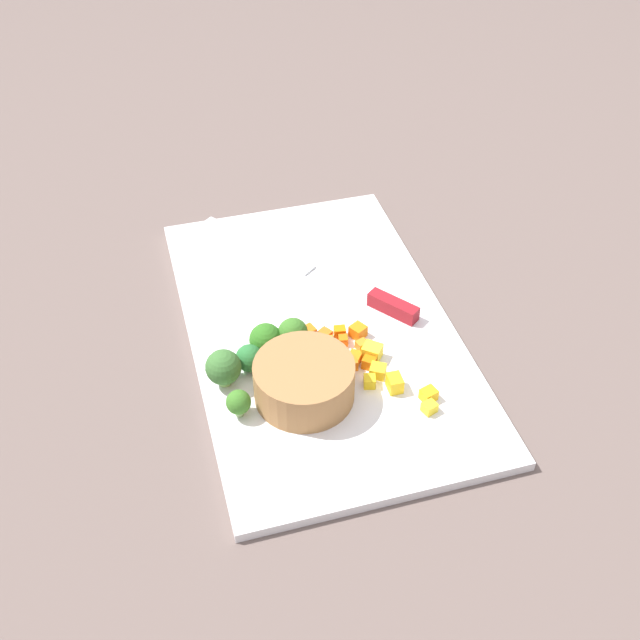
# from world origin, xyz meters

# --- Properties ---
(ground_plane) EXTENTS (4.00, 4.00, 0.00)m
(ground_plane) POSITION_xyz_m (0.00, 0.00, 0.00)
(ground_plane) COLOR #60504B
(cutting_board) EXTENTS (0.51, 0.31, 0.01)m
(cutting_board) POSITION_xyz_m (0.00, 0.00, 0.01)
(cutting_board) COLOR white
(cutting_board) RESTS_ON ground_plane
(prep_bowl) EXTENTS (0.11, 0.11, 0.05)m
(prep_bowl) POSITION_xyz_m (0.10, -0.05, 0.03)
(prep_bowl) COLOR #986A3D
(prep_bowl) RESTS_ON cutting_board
(chef_knife) EXTENTS (0.29, 0.22, 0.02)m
(chef_knife) POSITION_xyz_m (-0.07, 0.04, 0.02)
(chef_knife) COLOR silver
(chef_knife) RESTS_ON cutting_board
(carrot_dice_0) EXTENTS (0.01, 0.01, 0.01)m
(carrot_dice_0) POSITION_xyz_m (0.02, -0.03, 0.02)
(carrot_dice_0) COLOR orange
(carrot_dice_0) RESTS_ON cutting_board
(carrot_dice_1) EXTENTS (0.02, 0.02, 0.01)m
(carrot_dice_1) POSITION_xyz_m (0.07, 0.02, 0.02)
(carrot_dice_1) COLOR orange
(carrot_dice_1) RESTS_ON cutting_board
(carrot_dice_2) EXTENTS (0.01, 0.01, 0.01)m
(carrot_dice_2) POSITION_xyz_m (0.04, 0.02, 0.02)
(carrot_dice_2) COLOR orange
(carrot_dice_2) RESTS_ON cutting_board
(carrot_dice_3) EXTENTS (0.01, 0.02, 0.01)m
(carrot_dice_3) POSITION_xyz_m (0.02, 0.02, 0.02)
(carrot_dice_3) COLOR orange
(carrot_dice_3) RESTS_ON cutting_board
(carrot_dice_4) EXTENTS (0.03, 0.03, 0.01)m
(carrot_dice_4) POSITION_xyz_m (0.05, 0.00, 0.02)
(carrot_dice_4) COLOR orange
(carrot_dice_4) RESTS_ON cutting_board
(carrot_dice_5) EXTENTS (0.02, 0.02, 0.01)m
(carrot_dice_5) POSITION_xyz_m (0.04, -0.02, 0.02)
(carrot_dice_5) COLOR orange
(carrot_dice_5) RESTS_ON cutting_board
(carrot_dice_6) EXTENTS (0.01, 0.01, 0.01)m
(carrot_dice_6) POSITION_xyz_m (0.04, 0.00, 0.02)
(carrot_dice_6) COLOR orange
(carrot_dice_6) RESTS_ON cutting_board
(carrot_dice_7) EXTENTS (0.02, 0.02, 0.01)m
(carrot_dice_7) POSITION_xyz_m (0.02, -0.00, 0.02)
(carrot_dice_7) COLOR orange
(carrot_dice_7) RESTS_ON cutting_board
(carrot_dice_8) EXTENTS (0.02, 0.02, 0.01)m
(carrot_dice_8) POSITION_xyz_m (0.08, 0.01, 0.02)
(carrot_dice_8) COLOR orange
(carrot_dice_8) RESTS_ON cutting_board
(carrot_dice_9) EXTENTS (0.02, 0.02, 0.01)m
(carrot_dice_9) POSITION_xyz_m (0.01, -0.02, 0.02)
(carrot_dice_9) COLOR orange
(carrot_dice_9) RESTS_ON cutting_board
(carrot_dice_10) EXTENTS (0.01, 0.02, 0.01)m
(carrot_dice_10) POSITION_xyz_m (0.05, 0.04, 0.02)
(carrot_dice_10) COLOR orange
(carrot_dice_10) RESTS_ON cutting_board
(carrot_dice_11) EXTENTS (0.02, 0.02, 0.01)m
(carrot_dice_11) POSITION_xyz_m (0.08, 0.03, 0.02)
(carrot_dice_11) COLOR orange
(carrot_dice_11) RESTS_ON cutting_board
(carrot_dice_12) EXTENTS (0.02, 0.02, 0.01)m
(carrot_dice_12) POSITION_xyz_m (0.03, 0.04, 0.02)
(carrot_dice_12) COLOR orange
(carrot_dice_12) RESTS_ON cutting_board
(pepper_dice_0) EXTENTS (0.02, 0.02, 0.01)m
(pepper_dice_0) POSITION_xyz_m (0.16, 0.08, 0.02)
(pepper_dice_0) COLOR yellow
(pepper_dice_0) RESTS_ON cutting_board
(pepper_dice_1) EXTENTS (0.02, 0.02, 0.01)m
(pepper_dice_1) POSITION_xyz_m (0.10, 0.04, 0.02)
(pepper_dice_1) COLOR yellow
(pepper_dice_1) RESTS_ON cutting_board
(pepper_dice_2) EXTENTS (0.02, 0.02, 0.02)m
(pepper_dice_2) POSITION_xyz_m (0.12, 0.05, 0.02)
(pepper_dice_2) COLOR yellow
(pepper_dice_2) RESTS_ON cutting_board
(pepper_dice_3) EXTENTS (0.02, 0.02, 0.01)m
(pepper_dice_3) POSITION_xyz_m (0.14, 0.08, 0.02)
(pepper_dice_3) COLOR yellow
(pepper_dice_3) RESTS_ON cutting_board
(pepper_dice_4) EXTENTS (0.02, 0.02, 0.01)m
(pepper_dice_4) POSITION_xyz_m (0.11, 0.03, 0.02)
(pepper_dice_4) COLOR yellow
(pepper_dice_4) RESTS_ON cutting_board
(pepper_dice_5) EXTENTS (0.03, 0.03, 0.02)m
(pepper_dice_5) POSITION_xyz_m (0.07, 0.04, 0.02)
(pepper_dice_5) COLOR yellow
(pepper_dice_5) RESTS_ON cutting_board
(broccoli_floret_0) EXTENTS (0.04, 0.04, 0.04)m
(broccoli_floret_0) POSITION_xyz_m (0.03, -0.07, 0.03)
(broccoli_floret_0) COLOR #90BE66
(broccoli_floret_0) RESTS_ON cutting_board
(broccoli_floret_1) EXTENTS (0.03, 0.03, 0.03)m
(broccoli_floret_1) POSITION_xyz_m (0.05, -0.10, 0.03)
(broccoli_floret_1) COLOR #8FB265
(broccoli_floret_1) RESTS_ON cutting_board
(broccoli_floret_2) EXTENTS (0.03, 0.03, 0.03)m
(broccoli_floret_2) POSITION_xyz_m (0.11, -0.12, 0.03)
(broccoli_floret_2) COLOR #86AA66
(broccoli_floret_2) RESTS_ON cutting_board
(broccoli_floret_3) EXTENTS (0.04, 0.04, 0.04)m
(broccoli_floret_3) POSITION_xyz_m (0.06, -0.13, 0.04)
(broccoli_floret_3) COLOR #87B15D
(broccoli_floret_3) RESTS_ON cutting_board
(broccoli_floret_4) EXTENTS (0.04, 0.04, 0.04)m
(broccoli_floret_4) POSITION_xyz_m (0.03, -0.04, 0.04)
(broccoli_floret_4) COLOR #94C063
(broccoli_floret_4) RESTS_ON cutting_board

